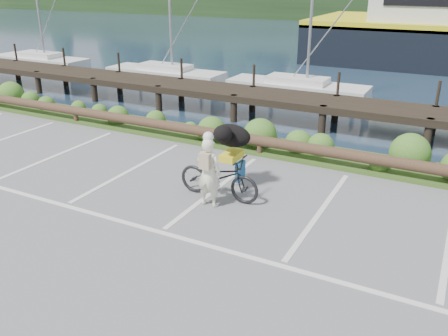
{
  "coord_description": "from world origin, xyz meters",
  "views": [
    {
      "loc": [
        5.0,
        -7.23,
        4.79
      ],
      "look_at": [
        0.79,
        0.86,
        1.1
      ],
      "focal_mm": 38.0,
      "sensor_mm": 36.0,
      "label": 1
    }
  ],
  "objects": [
    {
      "name": "ground",
      "position": [
        0.0,
        0.0,
        0.0
      ],
      "size": [
        72.0,
        72.0,
        0.0
      ],
      "primitive_type": "plane",
      "color": "slate"
    },
    {
      "name": "vegetation_strip",
      "position": [
        0.0,
        5.3,
        0.05
      ],
      "size": [
        34.0,
        1.6,
        0.1
      ],
      "primitive_type": "cube",
      "color": "#3D5B21",
      "rests_on": "ground"
    },
    {
      "name": "log_rail",
      "position": [
        0.0,
        4.6,
        0.0
      ],
      "size": [
        32.0,
        0.3,
        0.6
      ],
      "primitive_type": null,
      "color": "#443021",
      "rests_on": "ground"
    },
    {
      "name": "bicycle",
      "position": [
        0.27,
        1.59,
        0.53
      ],
      "size": [
        2.01,
        0.7,
        1.05
      ],
      "primitive_type": "imported",
      "rotation": [
        0.0,
        0.0,
        1.57
      ],
      "color": "black",
      "rests_on": "ground"
    },
    {
      "name": "cyclist",
      "position": [
        0.27,
        1.13,
        0.8
      ],
      "size": [
        0.58,
        0.38,
        1.6
      ],
      "primitive_type": "imported",
      "rotation": [
        0.0,
        0.0,
        3.14
      ],
      "color": "white",
      "rests_on": "ground"
    },
    {
      "name": "dog",
      "position": [
        0.28,
        2.24,
        1.33
      ],
      "size": [
        0.47,
        0.95,
        0.55
      ],
      "primitive_type": "ellipsoid",
      "rotation": [
        0.0,
        0.0,
        1.57
      ],
      "color": "black",
      "rests_on": "bicycle"
    }
  ]
}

